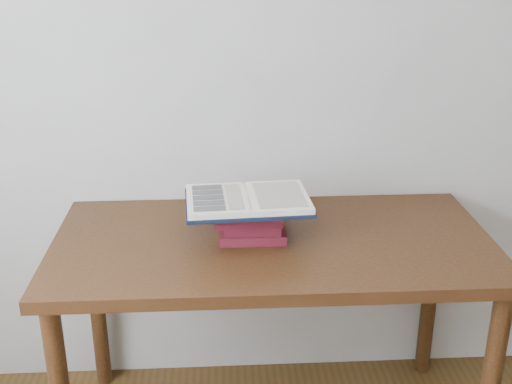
{
  "coord_description": "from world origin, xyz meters",
  "views": [
    {
      "loc": [
        -0.11,
        -0.53,
        1.7
      ],
      "look_at": [
        -0.01,
        1.3,
        0.98
      ],
      "focal_mm": 45.0,
      "sensor_mm": 36.0,
      "label": 1
    }
  ],
  "objects": [
    {
      "name": "room_shell",
      "position": [
        -0.08,
        0.01,
        1.63
      ],
      "size": [
        3.54,
        3.54,
        2.62
      ],
      "color": "beige",
      "rests_on": "ground"
    },
    {
      "name": "desk",
      "position": [
        0.05,
        1.38,
        0.68
      ],
      "size": [
        1.45,
        0.72,
        0.78
      ],
      "color": "#422C10",
      "rests_on": "ground"
    },
    {
      "name": "book_stack",
      "position": [
        -0.02,
        1.4,
        0.84
      ],
      "size": [
        0.24,
        0.18,
        0.12
      ],
      "color": "maroon",
      "rests_on": "desk"
    },
    {
      "name": "open_book",
      "position": [
        -0.03,
        1.38,
        0.92
      ],
      "size": [
        0.41,
        0.3,
        0.03
      ],
      "rotation": [
        0.0,
        0.0,
        0.06
      ],
      "color": "black",
      "rests_on": "book_stack"
    }
  ]
}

